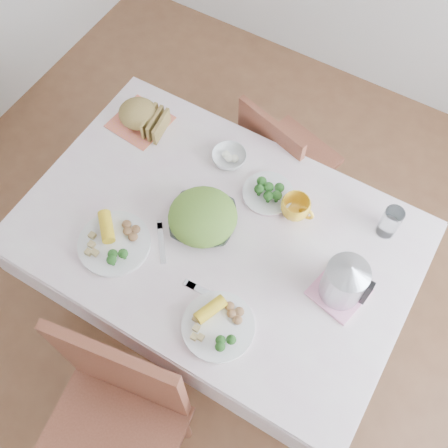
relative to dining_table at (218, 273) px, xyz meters
The scene contains 17 objects.
floor 0.38m from the dining_table, ahead, with size 3.60×3.60×0.00m, color brown.
dining_table is the anchor object (origin of this frame).
tablecloth 0.38m from the dining_table, ahead, with size 1.50×1.00×0.01m, color silver.
chair_far 0.70m from the dining_table, 90.05° to the left, with size 0.39×0.39×0.85m, color brown.
salad_bowl 0.42m from the dining_table, behind, with size 0.25×0.25×0.06m, color white.
dinner_plate_left 0.56m from the dining_table, 141.49° to the right, with size 0.28×0.28×0.02m, color white.
dinner_plate_right 0.55m from the dining_table, 58.16° to the right, with size 0.26×0.26×0.02m, color white.
broccoli_plate 0.48m from the dining_table, 71.03° to the left, with size 0.21×0.21×0.02m, color beige.
napkin 0.75m from the dining_table, 152.54° to the left, with size 0.23×0.23×0.00m, color #EB7455.
bread_loaf 0.78m from the dining_table, 152.54° to the left, with size 0.17×0.16×0.10m, color olive.
fruit_bowl 0.53m from the dining_table, 112.59° to the left, with size 0.14×0.14×0.05m, color white.
yellow_mug 0.54m from the dining_table, 46.47° to the left, with size 0.12×0.12×0.09m, color yellow.
glass_tumbler 0.79m from the dining_table, 31.49° to the left, with size 0.07×0.07×0.14m, color white.
pink_tray 0.64m from the dining_table, ahead, with size 0.18×0.18×0.01m, color #FD9AC1.
electric_kettle 0.72m from the dining_table, ahead, with size 0.15×0.15×0.21m, color #B2B5BA.
fork_left 0.44m from the dining_table, 137.41° to the right, with size 0.02×0.18×0.00m, color silver.
knife 0.47m from the dining_table, 62.31° to the right, with size 0.02×0.21×0.00m, color silver.
Camera 1 is at (0.50, -0.79, 2.55)m, focal length 42.00 mm.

